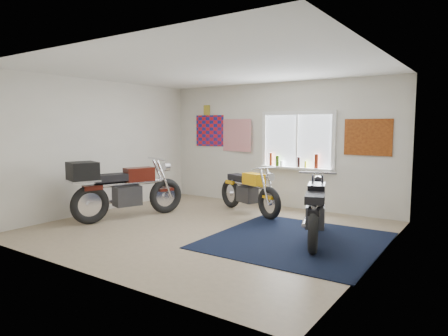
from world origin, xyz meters
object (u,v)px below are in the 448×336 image
Objects in this scene: navy_rug at (296,240)px; black_chrome_bike at (315,212)px; yellow_triumph at (248,192)px; maroon_tourer at (121,188)px.

black_chrome_bike is (0.23, 0.18, 0.44)m from navy_rug.
yellow_triumph is 0.83× the size of maroon_tourer.
black_chrome_bike is at bearing -8.05° from yellow_triumph.
black_chrome_bike is 0.87× the size of maroon_tourer.
navy_rug is 2.13m from yellow_triumph.
yellow_triumph is 2.52m from maroon_tourer.
navy_rug is at bearing 108.66° from black_chrome_bike.
maroon_tourer is (-1.69, -1.86, 0.16)m from yellow_triumph.
yellow_triumph is 0.96× the size of black_chrome_bike.
black_chrome_bike is 3.64m from maroon_tourer.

